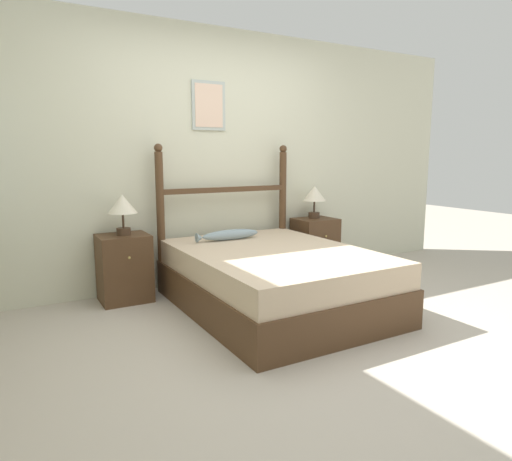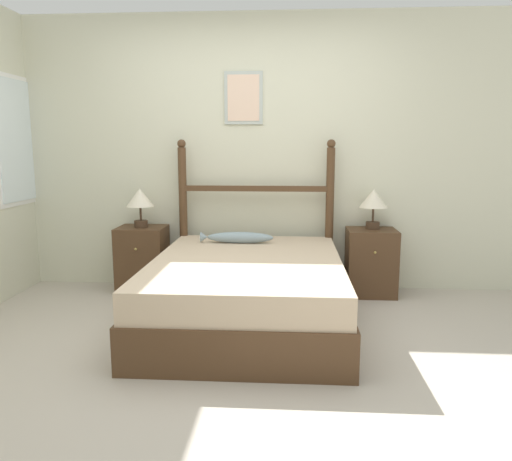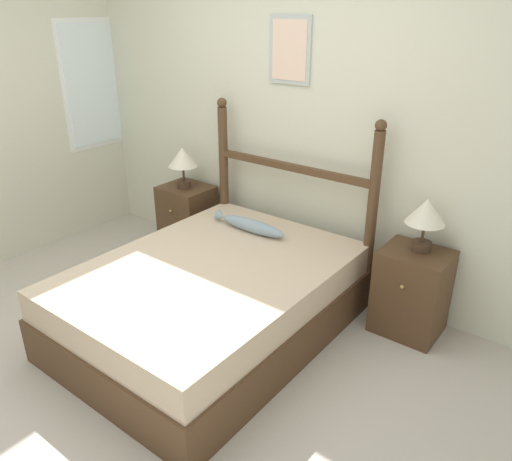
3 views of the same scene
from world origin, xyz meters
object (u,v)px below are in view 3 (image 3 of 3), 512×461
at_px(nightstand_right, 411,292).
at_px(table_lamp_right, 426,214).
at_px(fish_pillow, 250,225).
at_px(nightstand_left, 188,218).
at_px(bed, 212,299).
at_px(table_lamp_left, 183,159).

bearing_deg(nightstand_right, table_lamp_right, 77.27).
xyz_separation_m(nightstand_right, fish_pillow, (-1.20, -0.25, 0.26)).
relative_size(nightstand_right, table_lamp_right, 1.68).
xyz_separation_m(nightstand_left, fish_pillow, (0.93, -0.25, 0.26)).
bearing_deg(nightstand_left, bed, -38.45).
relative_size(bed, nightstand_right, 3.20).
xyz_separation_m(nightstand_left, nightstand_right, (2.12, 0.00, 0.00)).
distance_m(bed, table_lamp_right, 1.51).
bearing_deg(fish_pillow, table_lamp_left, 166.27).
bearing_deg(nightstand_left, table_lamp_right, 0.98).
bearing_deg(table_lamp_left, nightstand_right, 0.57).
xyz_separation_m(bed, fish_pillow, (-0.13, 0.60, 0.31)).
bearing_deg(table_lamp_left, fish_pillow, -13.73).
height_order(bed, nightstand_right, nightstand_right).
bearing_deg(bed, fish_pillow, 102.74).
xyz_separation_m(table_lamp_left, table_lamp_right, (2.13, 0.06, 0.00)).
distance_m(nightstand_right, fish_pillow, 1.25).
relative_size(table_lamp_right, fish_pillow, 0.57).
distance_m(bed, nightstand_right, 1.36).
height_order(nightstand_right, table_lamp_left, table_lamp_left).
distance_m(nightstand_right, table_lamp_right, 0.56).
height_order(nightstand_right, fish_pillow, fish_pillow).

